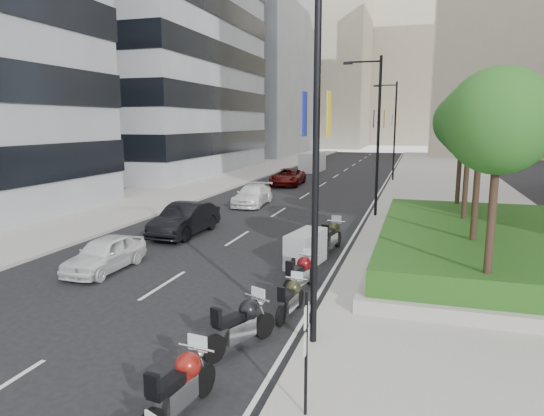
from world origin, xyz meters
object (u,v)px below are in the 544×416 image
at_px(motorcycle_5, 306,249).
at_px(car_c, 253,195).
at_px(lamp_post_1, 376,129).
at_px(motorcycle_3, 291,298).
at_px(motorcycle_2, 242,324).
at_px(motorcycle_4, 301,274).
at_px(car_a, 105,254).
at_px(lamp_post_0, 310,138).
at_px(parking_sign, 306,347).
at_px(delivery_van, 312,163).
at_px(car_d, 288,177).
at_px(motorcycle_1, 181,386).
at_px(car_b, 185,219).
at_px(lamp_post_2, 393,126).
at_px(motorcycle_6, 332,236).

distance_m(motorcycle_5, car_c, 14.00).
height_order(lamp_post_1, motorcycle_3, lamp_post_1).
bearing_deg(motorcycle_2, motorcycle_5, 24.82).
distance_m(motorcycle_4, car_a, 7.45).
height_order(lamp_post_0, motorcycle_5, lamp_post_0).
bearing_deg(motorcycle_5, car_a, 121.80).
xyz_separation_m(motorcycle_4, car_c, (-6.95, 15.23, 0.07)).
bearing_deg(motorcycle_5, motorcycle_2, -169.07).
xyz_separation_m(lamp_post_0, car_a, (-8.51, 3.84, -4.43)).
bearing_deg(motorcycle_4, parking_sign, -152.05).
distance_m(car_a, delivery_van, 37.90).
distance_m(lamp_post_0, motorcycle_3, 4.92).
xyz_separation_m(parking_sign, car_d, (-9.11, 32.60, -0.74)).
xyz_separation_m(motorcycle_1, car_c, (-6.42, 22.52, 0.04)).
relative_size(parking_sign, motorcycle_1, 1.07).
bearing_deg(car_a, lamp_post_0, -23.79).
distance_m(motorcycle_4, motorcycle_5, 2.85).
bearing_deg(motorcycle_3, car_b, 48.71).
xyz_separation_m(lamp_post_2, car_a, (-8.51, -31.16, -4.43)).
bearing_deg(lamp_post_1, car_a, -122.87).
height_order(motorcycle_2, car_d, car_d).
height_order(motorcycle_5, car_c, motorcycle_5).
relative_size(motorcycle_1, motorcycle_5, 1.01).
relative_size(motorcycle_6, car_c, 0.53).
bearing_deg(parking_sign, motorcycle_6, 97.78).
bearing_deg(lamp_post_2, car_c, -116.58).
bearing_deg(car_d, lamp_post_2, 30.44).
bearing_deg(motorcycle_4, motorcycle_2, -171.71).
distance_m(car_a, car_d, 25.77).
xyz_separation_m(motorcycle_2, motorcycle_5, (-0.07, 7.18, 0.04)).
bearing_deg(car_c, lamp_post_0, -69.68).
relative_size(motorcycle_4, delivery_van, 0.43).
xyz_separation_m(motorcycle_2, motorcycle_4, (0.41, 4.37, -0.04)).
bearing_deg(car_a, motorcycle_6, 35.19).
height_order(car_a, car_d, car_d).
bearing_deg(car_a, parking_sign, -36.24).
bearing_deg(car_c, lamp_post_1, -16.51).
distance_m(parking_sign, car_c, 23.65).
xyz_separation_m(lamp_post_0, motorcycle_1, (-1.58, -3.52, -4.44)).
bearing_deg(delivery_van, motorcycle_4, -76.55).
bearing_deg(parking_sign, lamp_post_2, 90.99).
xyz_separation_m(parking_sign, car_b, (-8.97, 12.88, -0.68)).
bearing_deg(motorcycle_3, motorcycle_1, 178.44).
xyz_separation_m(motorcycle_2, car_a, (-7.03, 4.45, 0.01)).
xyz_separation_m(lamp_post_0, lamp_post_2, (0.00, 35.00, 0.00)).
relative_size(motorcycle_2, car_c, 0.48).
bearing_deg(motorcycle_5, delivery_van, 22.24).
height_order(parking_sign, car_c, parking_sign).
relative_size(motorcycle_1, car_d, 0.45).
bearing_deg(motorcycle_1, motorcycle_2, 5.30).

